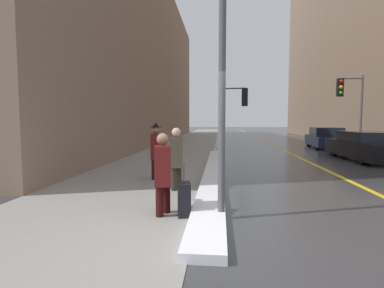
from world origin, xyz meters
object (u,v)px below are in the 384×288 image
(pedestrian_with_shoulder_bag, at_px, (163,170))
(rolling_suitcase, at_px, (184,199))
(parked_car_navy, at_px, (326,138))
(lamp_post, at_px, (222,52))
(parked_car_black, at_px, (366,146))
(traffic_light_near, at_px, (237,105))
(pedestrian_in_fedora, at_px, (156,148))
(pedestrian_trailing, at_px, (176,156))
(traffic_light_far, at_px, (349,97))

(pedestrian_with_shoulder_bag, bearing_deg, rolling_suitcase, 74.27)
(pedestrian_with_shoulder_bag, distance_m, parked_car_navy, 16.10)
(lamp_post, bearing_deg, parked_car_black, 53.39)
(pedestrian_with_shoulder_bag, bearing_deg, traffic_light_near, 159.90)
(parked_car_black, xyz_separation_m, rolling_suitcase, (-6.89, -8.31, -0.29))
(pedestrian_in_fedora, height_order, rolling_suitcase, pedestrian_in_fedora)
(pedestrian_with_shoulder_bag, xyz_separation_m, pedestrian_trailing, (-0.05, 1.97, 0.03))
(lamp_post, relative_size, parked_car_navy, 1.10)
(pedestrian_with_shoulder_bag, xyz_separation_m, parked_car_navy, (7.58, 14.20, -0.22))
(parked_car_navy, bearing_deg, traffic_light_near, 129.36)
(lamp_post, bearing_deg, pedestrian_with_shoulder_bag, 173.23)
(parked_car_black, bearing_deg, traffic_light_near, 68.86)
(lamp_post, relative_size, pedestrian_trailing, 3.09)
(traffic_light_near, distance_m, parked_car_navy, 7.21)
(pedestrian_trailing, relative_size, parked_car_black, 0.33)
(pedestrian_with_shoulder_bag, bearing_deg, parked_car_black, 128.67)
(traffic_light_near, distance_m, traffic_light_far, 5.66)
(traffic_light_near, xyz_separation_m, rolling_suitcase, (-1.45, -10.32, -2.21))
(traffic_light_near, height_order, pedestrian_trailing, traffic_light_near)
(pedestrian_with_shoulder_bag, xyz_separation_m, parked_car_black, (7.27, 8.27, -0.23))
(traffic_light_near, xyz_separation_m, pedestrian_in_fedora, (-2.66, -7.01, -1.61))
(traffic_light_far, bearing_deg, parked_car_navy, -95.03)
(rolling_suitcase, bearing_deg, traffic_light_near, 162.01)
(traffic_light_far, bearing_deg, rolling_suitcase, 53.64)
(pedestrian_trailing, height_order, parked_car_black, pedestrian_trailing)
(pedestrian_with_shoulder_bag, relative_size, parked_car_black, 0.32)
(pedestrian_in_fedora, bearing_deg, parked_car_black, 111.67)
(lamp_post, bearing_deg, parked_car_navy, 65.46)
(traffic_light_near, bearing_deg, parked_car_navy, 41.92)
(parked_car_navy, height_order, rolling_suitcase, parked_car_navy)
(pedestrian_trailing, relative_size, pedestrian_in_fedora, 0.93)
(lamp_post, height_order, pedestrian_in_fedora, lamp_post)
(traffic_light_near, height_order, pedestrian_with_shoulder_bag, traffic_light_near)
(lamp_post, bearing_deg, pedestrian_in_fedora, 118.85)
(pedestrian_with_shoulder_bag, xyz_separation_m, pedestrian_in_fedora, (-0.83, 3.27, 0.08))
(parked_car_black, relative_size, rolling_suitcase, 4.82)
(rolling_suitcase, bearing_deg, parked_car_black, 130.34)
(traffic_light_near, bearing_deg, lamp_post, -86.79)
(pedestrian_in_fedora, bearing_deg, pedestrian_with_shoulder_bag, 4.29)
(pedestrian_with_shoulder_bag, bearing_deg, pedestrian_in_fedora, -175.71)
(pedestrian_trailing, bearing_deg, traffic_light_far, 129.40)
(pedestrian_with_shoulder_bag, height_order, pedestrian_in_fedora, pedestrian_in_fedora)
(pedestrian_trailing, bearing_deg, lamp_post, 17.36)
(lamp_post, height_order, pedestrian_with_shoulder_bag, lamp_post)
(parked_car_navy, bearing_deg, lamp_post, 160.48)
(pedestrian_trailing, relative_size, rolling_suitcase, 1.60)
(rolling_suitcase, bearing_deg, parked_car_navy, 143.20)
(lamp_post, xyz_separation_m, traffic_light_far, (6.42, 10.86, 0.04))
(lamp_post, xyz_separation_m, pedestrian_in_fedora, (-1.87, 3.39, -1.93))
(traffic_light_far, xyz_separation_m, pedestrian_with_shoulder_bag, (-7.46, -10.73, -2.06))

